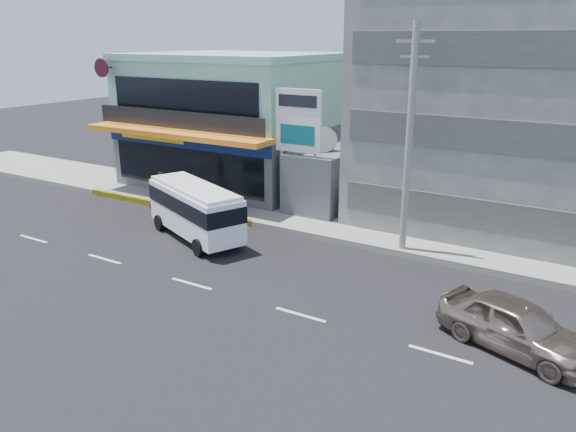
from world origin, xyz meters
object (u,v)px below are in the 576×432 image
at_px(billboard, 298,128).
at_px(sedan, 516,325).
at_px(concrete_building, 544,87).
at_px(motorcycle_rider, 163,200).
at_px(satellite_dish, 323,150).
at_px(utility_pole_near, 409,141).
at_px(shop_building, 235,123).
at_px(minibus, 195,207).

xyz_separation_m(billboard, sedan, (12.37, -7.70, -4.09)).
xyz_separation_m(concrete_building, motorcycle_rider, (-17.45, -8.62, -6.22)).
bearing_deg(concrete_building, billboard, -151.08).
distance_m(concrete_building, billboard, 12.17).
bearing_deg(billboard, sedan, -31.91).
xyz_separation_m(satellite_dish, sedan, (11.87, -9.50, -2.74)).
distance_m(satellite_dish, billboard, 2.31).
bearing_deg(utility_pole_near, shop_building, 154.94).
xyz_separation_m(concrete_building, satellite_dish, (-10.00, -4.00, -3.42)).
height_order(billboard, minibus, billboard).
bearing_deg(utility_pole_near, sedan, -45.16).
bearing_deg(minibus, utility_pole_near, 18.97).
height_order(sedan, motorcycle_rider, motorcycle_rider).
height_order(billboard, utility_pole_near, utility_pole_near).
bearing_deg(sedan, concrete_building, 27.81).
distance_m(utility_pole_near, sedan, 9.37).
relative_size(shop_building, motorcycle_rider, 5.21).
bearing_deg(utility_pole_near, satellite_dish, 149.04).
bearing_deg(motorcycle_rider, billboard, 22.09).
distance_m(minibus, sedan, 15.41).
bearing_deg(shop_building, minibus, -64.16).
relative_size(satellite_dish, motorcycle_rider, 0.63).
relative_size(minibus, sedan, 1.34).
height_order(concrete_building, motorcycle_rider, concrete_building).
relative_size(concrete_building, sedan, 3.25).
xyz_separation_m(minibus, motorcycle_rider, (-4.16, 2.17, -0.79)).
xyz_separation_m(satellite_dish, motorcycle_rider, (-7.45, -4.62, -2.79)).
height_order(shop_building, concrete_building, concrete_building).
relative_size(utility_pole_near, minibus, 1.52).
bearing_deg(sedan, motorcycle_rider, 95.76).
bearing_deg(concrete_building, sedan, -82.13).
bearing_deg(minibus, billboard, 60.85).
height_order(shop_building, billboard, shop_building).
xyz_separation_m(concrete_building, minibus, (-13.28, -10.79, -5.42)).
relative_size(concrete_building, satellite_dish, 10.67).
relative_size(satellite_dish, minibus, 0.23).
bearing_deg(sedan, satellite_dish, 71.25).
relative_size(utility_pole_near, sedan, 2.03).
xyz_separation_m(utility_pole_near, sedan, (5.87, -5.90, -4.31)).
xyz_separation_m(utility_pole_near, motorcycle_rider, (-13.45, -1.02, -4.37)).
height_order(satellite_dish, motorcycle_rider, satellite_dish).
relative_size(shop_building, minibus, 1.88).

